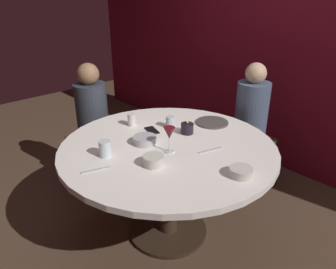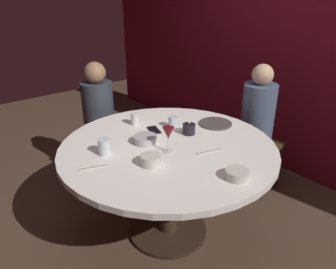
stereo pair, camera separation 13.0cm
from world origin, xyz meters
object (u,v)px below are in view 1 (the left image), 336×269
dining_table (168,162)px  cup_by_left_diner (105,149)px  bowl_serving_large (145,140)px  seated_diner_left (92,112)px  bowl_salad_center (153,160)px  cell_phone (152,130)px  bowl_small_white (241,172)px  dinner_plate (212,122)px  cup_near_candle (170,122)px  cup_by_right_diner (132,120)px  candle_holder (187,128)px  wine_glass (169,134)px  seated_diner_back (251,114)px

dining_table → cup_by_left_diner: (-0.16, -0.40, 0.19)m
bowl_serving_large → cup_by_left_diner: bearing=-95.6°
seated_diner_left → bowl_salad_center: size_ratio=8.95×
cell_phone → bowl_small_white: bowl_small_white is taller
dinner_plate → cup_near_candle: 0.35m
bowl_salad_center → dining_table: bearing=119.1°
bowl_salad_center → cup_near_candle: cup_near_candle is taller
dining_table → dinner_plate: (-0.04, 0.52, 0.14)m
cup_near_candle → cup_by_right_diner: 0.30m
bowl_serving_large → cup_by_left_diner: (-0.03, -0.30, 0.03)m
cup_near_candle → candle_holder: bearing=4.2°
dining_table → bowl_serving_large: bowl_serving_large is taller
seated_diner_left → bowl_salad_center: 1.17m
seated_diner_left → candle_holder: 0.99m
dining_table → dinner_plate: size_ratio=5.78×
wine_glass → cup_by_left_diner: wine_glass is taller
dining_table → seated_diner_back: bearing=90.0°
cup_by_left_diner → seated_diner_left: bearing=154.6°
dinner_plate → cup_by_right_diner: (-0.40, -0.49, 0.04)m
dining_table → candle_holder: bearing=101.4°
wine_glass → bowl_salad_center: bearing=-72.0°
wine_glass → cup_by_right_diner: (-0.52, 0.09, -0.08)m
candle_holder → cup_near_candle: 0.17m
bowl_serving_large → cup_near_candle: (-0.09, 0.32, 0.02)m
wine_glass → cup_by_left_diner: (-0.24, -0.34, -0.07)m
dining_table → bowl_small_white: 0.60m
seated_diner_left → cup_by_left_diner: (0.84, -0.40, 0.09)m
seated_diner_back → cup_near_candle: (-0.22, -0.78, 0.08)m
bowl_salad_center → cup_by_left_diner: cup_by_left_diner is taller
cell_phone → candle_holder: bearing=145.7°
dining_table → seated_diner_back: size_ratio=1.27×
seated_diner_left → candle_holder: size_ratio=11.70×
candle_holder → wine_glass: bearing=-67.2°
seated_diner_left → cell_phone: size_ratio=8.27×
candle_holder → cup_near_candle: candle_holder is taller
dinner_plate → bowl_serving_large: 0.63m
dining_table → candle_holder: (-0.05, 0.24, 0.17)m
seated_diner_left → wine_glass: seated_diner_left is taller
cell_phone → bowl_salad_center: size_ratio=1.08×
seated_diner_left → dinner_plate: seated_diner_left is taller
cell_phone → cup_by_left_diner: (0.10, -0.48, 0.05)m
seated_diner_left → bowl_small_white: 1.58m
dining_table → dinner_plate: bearing=94.9°
seated_diner_left → cup_by_left_diner: 0.94m
cell_phone → bowl_small_white: 0.83m
bowl_salad_center → bowl_small_white: bowl_salad_center is taller
cell_phone → bowl_salad_center: 0.51m
cell_phone → bowl_salad_center: (0.40, -0.32, 0.03)m
wine_glass → bowl_serving_large: wine_glass is taller
bowl_salad_center → wine_glass: bearing=108.0°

